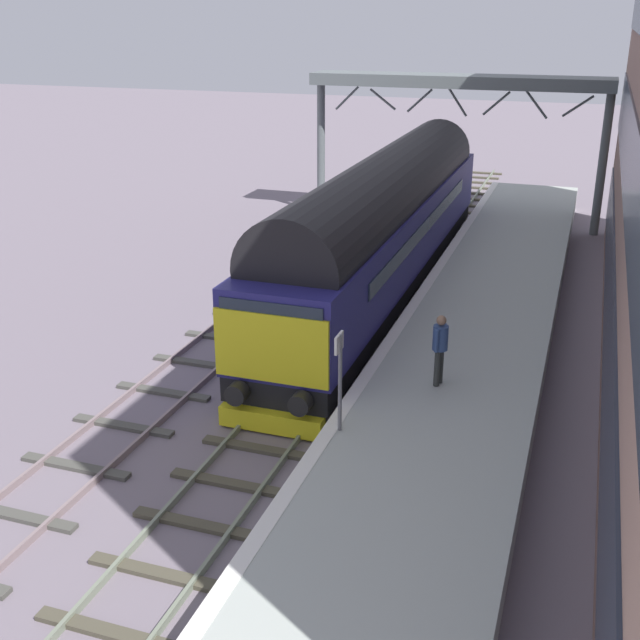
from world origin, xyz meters
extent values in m
plane|color=slate|center=(0.00, 0.00, 0.00)|extent=(140.00, 140.00, 0.00)
cube|color=gray|center=(-0.72, 0.00, 0.07)|extent=(0.07, 60.00, 0.15)
cube|color=gray|center=(0.72, 0.00, 0.07)|extent=(0.07, 60.00, 0.15)
cube|color=#4B4637|center=(0.00, -9.29, 0.04)|extent=(2.50, 0.26, 0.09)
cube|color=#4B4637|center=(0.00, -7.86, 0.04)|extent=(2.50, 0.26, 0.09)
cube|color=#4B4637|center=(0.00, -6.43, 0.04)|extent=(2.50, 0.26, 0.09)
cube|color=#4B4637|center=(0.00, -5.00, 0.04)|extent=(2.50, 0.26, 0.09)
cube|color=#4B4637|center=(0.00, -3.57, 0.04)|extent=(2.50, 0.26, 0.09)
cube|color=#4B4637|center=(0.00, -2.14, 0.04)|extent=(2.50, 0.26, 0.09)
cube|color=#4B4637|center=(0.00, -0.71, 0.04)|extent=(2.50, 0.26, 0.09)
cube|color=#4B4637|center=(0.00, 0.71, 0.04)|extent=(2.50, 0.26, 0.09)
cube|color=#4B4637|center=(0.00, 2.14, 0.04)|extent=(2.50, 0.26, 0.09)
cube|color=#4B4637|center=(0.00, 3.57, 0.04)|extent=(2.50, 0.26, 0.09)
cube|color=#4B4637|center=(0.00, 5.00, 0.04)|extent=(2.50, 0.26, 0.09)
cube|color=#4B4637|center=(0.00, 6.43, 0.04)|extent=(2.50, 0.26, 0.09)
cube|color=#4B4637|center=(0.00, 7.86, 0.04)|extent=(2.50, 0.26, 0.09)
cube|color=#4B4637|center=(0.00, 9.29, 0.04)|extent=(2.50, 0.26, 0.09)
cube|color=#4B4637|center=(0.00, 10.71, 0.04)|extent=(2.50, 0.26, 0.09)
cube|color=#4B4637|center=(0.00, 12.14, 0.04)|extent=(2.50, 0.26, 0.09)
cube|color=#4B4637|center=(0.00, 13.57, 0.04)|extent=(2.50, 0.26, 0.09)
cube|color=#4B4637|center=(0.00, 15.00, 0.04)|extent=(2.50, 0.26, 0.09)
cube|color=#4B4637|center=(0.00, 16.43, 0.04)|extent=(2.50, 0.26, 0.09)
cube|color=#4B4637|center=(0.00, 17.86, 0.04)|extent=(2.50, 0.26, 0.09)
cube|color=#4B4637|center=(0.00, 19.29, 0.04)|extent=(2.50, 0.26, 0.09)
cube|color=#4B4637|center=(0.00, 20.71, 0.04)|extent=(2.50, 0.26, 0.09)
cube|color=#4B4637|center=(0.00, 22.14, 0.04)|extent=(2.50, 0.26, 0.09)
cube|color=#4B4637|center=(0.00, 23.57, 0.04)|extent=(2.50, 0.26, 0.09)
cube|color=#4B4637|center=(0.00, 25.00, 0.04)|extent=(2.50, 0.26, 0.09)
cube|color=#4B4637|center=(0.00, 26.43, 0.04)|extent=(2.50, 0.26, 0.09)
cube|color=#4B4637|center=(0.00, 27.86, 0.04)|extent=(2.50, 0.26, 0.09)
cube|color=#4B4637|center=(0.00, 29.29, 0.04)|extent=(2.50, 0.26, 0.09)
cube|color=gray|center=(-3.98, 0.00, 0.07)|extent=(0.07, 60.00, 0.15)
cube|color=gray|center=(-2.55, 0.00, 0.07)|extent=(0.07, 60.00, 0.15)
cube|color=#4A4943|center=(-3.27, -7.27, 0.04)|extent=(2.50, 0.26, 0.09)
cube|color=#4A4943|center=(-3.27, -5.45, 0.04)|extent=(2.50, 0.26, 0.09)
cube|color=#4A4943|center=(-3.27, -3.64, 0.04)|extent=(2.50, 0.26, 0.09)
cube|color=#4A4943|center=(-3.27, -1.82, 0.04)|extent=(2.50, 0.26, 0.09)
cube|color=#4A4943|center=(-3.27, 0.00, 0.04)|extent=(2.50, 0.26, 0.09)
cube|color=#4A4943|center=(-3.27, 1.82, 0.04)|extent=(2.50, 0.26, 0.09)
cube|color=#4A4943|center=(-3.27, 3.64, 0.04)|extent=(2.50, 0.26, 0.09)
cube|color=#4A4943|center=(-3.27, 5.45, 0.04)|extent=(2.50, 0.26, 0.09)
cube|color=#4A4943|center=(-3.27, 7.27, 0.04)|extent=(2.50, 0.26, 0.09)
cube|color=#4A4943|center=(-3.27, 9.09, 0.04)|extent=(2.50, 0.26, 0.09)
cube|color=#4A4943|center=(-3.27, 10.91, 0.04)|extent=(2.50, 0.26, 0.09)
cube|color=#4A4943|center=(-3.27, 12.73, 0.04)|extent=(2.50, 0.26, 0.09)
cube|color=#4A4943|center=(-3.27, 14.55, 0.04)|extent=(2.50, 0.26, 0.09)
cube|color=#4A4943|center=(-3.27, 16.36, 0.04)|extent=(2.50, 0.26, 0.09)
cube|color=#4A4943|center=(-3.27, 18.18, 0.04)|extent=(2.50, 0.26, 0.09)
cube|color=#4A4943|center=(-3.27, 20.00, 0.04)|extent=(2.50, 0.26, 0.09)
cube|color=#4A4943|center=(-3.27, 21.82, 0.04)|extent=(2.50, 0.26, 0.09)
cube|color=#4A4943|center=(-3.27, 23.64, 0.04)|extent=(2.50, 0.26, 0.09)
cube|color=#4A4943|center=(-3.27, 25.45, 0.04)|extent=(2.50, 0.26, 0.09)
cube|color=#4A4943|center=(-3.27, 27.27, 0.04)|extent=(2.50, 0.26, 0.09)
cube|color=#4A4943|center=(-3.27, 29.09, 0.04)|extent=(2.50, 0.26, 0.09)
cube|color=#A9B2AA|center=(3.60, 0.00, 0.50)|extent=(4.00, 44.00, 1.00)
cube|color=white|center=(1.75, 0.00, 1.00)|extent=(0.30, 44.00, 0.01)
cube|color=#263041|center=(6.91, 3.01, 1.99)|extent=(0.06, 26.98, 2.03)
cube|color=#263041|center=(6.91, 3.01, 5.61)|extent=(0.06, 26.98, 2.03)
cube|color=black|center=(0.00, 7.00, 0.82)|extent=(2.56, 19.27, 0.60)
cube|color=navy|center=(0.00, 7.00, 2.17)|extent=(2.70, 19.27, 2.10)
cylinder|color=black|center=(0.00, 7.00, 3.40)|extent=(2.56, 17.73, 2.57)
cube|color=yellow|center=(0.00, -2.68, 2.02)|extent=(2.65, 0.08, 1.58)
cube|color=#232D3D|center=(0.00, -2.66, 2.75)|extent=(2.38, 0.04, 0.64)
cube|color=#232D3D|center=(1.37, 7.00, 2.47)|extent=(0.04, 13.49, 0.44)
cylinder|color=black|center=(-0.75, -2.89, 0.92)|extent=(0.48, 0.35, 0.48)
cylinder|color=black|center=(0.75, -2.89, 0.92)|extent=(0.48, 0.35, 0.48)
cube|color=yellow|center=(0.00, -2.74, 0.29)|extent=(2.43, 0.36, 0.47)
cylinder|color=black|center=(0.00, -0.85, 0.52)|extent=(1.64, 1.04, 1.04)
cylinder|color=black|center=(0.00, 0.25, 0.52)|extent=(1.64, 1.04, 1.04)
cylinder|color=black|center=(0.00, 1.35, 0.52)|extent=(1.64, 1.04, 1.04)
cylinder|color=black|center=(0.00, 12.64, 0.52)|extent=(1.64, 1.04, 1.04)
cylinder|color=black|center=(0.00, 13.74, 0.52)|extent=(1.64, 1.04, 1.04)
cylinder|color=black|center=(0.00, 14.84, 0.52)|extent=(1.64, 1.04, 1.04)
cylinder|color=slate|center=(1.94, -3.86, 2.04)|extent=(0.08, 0.08, 2.06)
cube|color=white|center=(1.91, -3.86, 2.89)|extent=(0.05, 0.44, 0.36)
cube|color=black|center=(1.88, -3.86, 2.89)|extent=(0.01, 0.20, 0.24)
cylinder|color=#333633|center=(3.38, -1.25, 1.43)|extent=(0.13, 0.13, 0.84)
cylinder|color=#333633|center=(3.42, -1.06, 1.43)|extent=(0.13, 0.13, 0.84)
cylinder|color=#31497D|center=(3.40, -1.15, 2.13)|extent=(0.40, 0.40, 0.56)
sphere|color=#8D6A50|center=(3.40, -1.15, 2.54)|extent=(0.22, 0.22, 0.22)
cylinder|color=#31497D|center=(3.36, -1.36, 2.13)|extent=(0.09, 0.09, 0.52)
cylinder|color=#31497D|center=(3.44, -0.95, 2.13)|extent=(0.09, 0.09, 0.52)
cylinder|color=slate|center=(-5.67, 17.33, 2.91)|extent=(0.36, 0.36, 5.82)
cylinder|color=slate|center=(6.50, 17.33, 2.91)|extent=(0.36, 0.36, 5.82)
cube|color=slate|center=(0.42, 17.33, 6.07)|extent=(12.57, 2.00, 0.50)
cylinder|color=slate|center=(-4.46, 17.33, 5.22)|extent=(1.07, 0.10, 1.05)
cylinder|color=slate|center=(-2.83, 17.33, 5.22)|extent=(1.19, 0.10, 0.90)
cylinder|color=slate|center=(-1.21, 17.33, 5.22)|extent=(1.09, 0.10, 1.03)
cylinder|color=slate|center=(0.42, 17.33, 5.22)|extent=(0.90, 0.10, 1.20)
cylinder|color=slate|center=(2.04, 17.33, 5.22)|extent=(1.10, 0.10, 1.02)
cylinder|color=slate|center=(3.66, 17.33, 5.22)|extent=(0.98, 0.10, 1.13)
cylinder|color=slate|center=(5.29, 17.33, 5.22)|extent=(1.19, 0.10, 0.91)
camera|label=1|loc=(6.10, -17.22, 8.83)|focal=44.61mm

